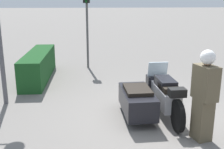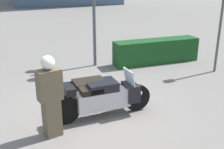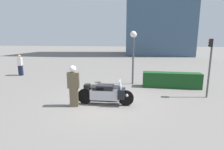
% 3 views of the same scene
% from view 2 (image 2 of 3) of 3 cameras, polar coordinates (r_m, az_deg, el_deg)
% --- Properties ---
extents(ground_plane, '(160.00, 160.00, 0.00)m').
position_cam_2_polar(ground_plane, '(7.50, -4.05, -7.65)').
color(ground_plane, slate).
extents(police_motorcycle, '(2.64, 1.34, 1.18)m').
position_cam_2_polar(police_motorcycle, '(7.42, -2.78, -3.82)').
color(police_motorcycle, black).
rests_on(police_motorcycle, ground).
extents(officer_rider, '(0.57, 0.43, 1.87)m').
position_cam_2_polar(officer_rider, '(6.22, -12.45, -4.05)').
color(officer_rider, brown).
rests_on(officer_rider, ground).
extents(hedge_bush_curbside, '(3.54, 0.73, 0.96)m').
position_cam_2_polar(hedge_bush_curbside, '(11.59, 8.96, 4.71)').
color(hedge_bush_curbside, '#19471E').
rests_on(hedge_bush_curbside, ground).
extents(traffic_light_near, '(0.22, 0.28, 3.02)m').
position_cam_2_polar(traffic_light_near, '(10.74, 21.18, 10.82)').
color(traffic_light_near, '#4C4C4C').
rests_on(traffic_light_near, ground).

